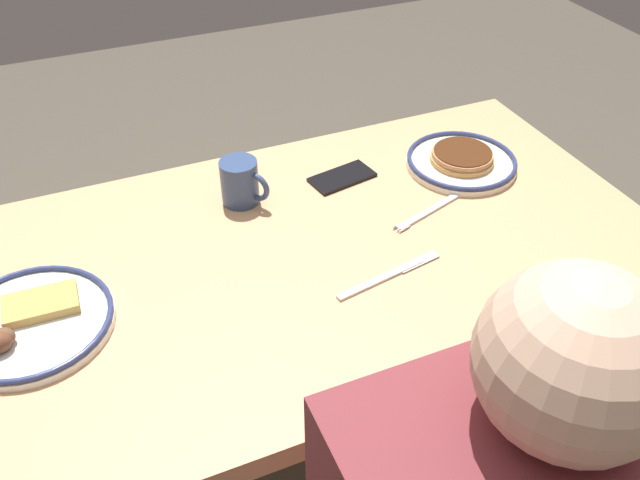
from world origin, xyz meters
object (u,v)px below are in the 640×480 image
coffee_mug (241,182)px  fork_near (576,303)px  cell_phone (342,177)px  fork_far (427,213)px  plate_center_pancakes (29,323)px  butter_knife (389,275)px  plate_near_main (461,160)px

coffee_mug → fork_near: bearing=130.1°
cell_phone → fork_far: (-0.11, 0.19, -0.00)m
plate_center_pancakes → butter_knife: bearing=169.1°
coffee_mug → cell_phone: coffee_mug is taller
plate_near_main → fork_far: plate_near_main is taller
plate_near_main → plate_center_pancakes: size_ratio=0.90×
plate_near_main → coffee_mug: size_ratio=2.49×
cell_phone → butter_knife: 0.34m
plate_center_pancakes → cell_phone: bearing=-162.7°
plate_center_pancakes → coffee_mug: 0.50m
plate_near_main → butter_knife: plate_near_main is taller
cell_phone → fork_far: size_ratio=0.79×
plate_near_main → plate_center_pancakes: plate_center_pancakes is taller
coffee_mug → butter_knife: bearing=117.9°
fork_near → butter_knife: 0.33m
coffee_mug → fork_near: 0.70m
plate_center_pancakes → fork_far: (-0.79, -0.02, -0.01)m
fork_far → butter_knife: same height
cell_phone → fork_far: 0.22m
plate_near_main → fork_near: (0.06, 0.47, -0.01)m
plate_near_main → cell_phone: (0.27, -0.06, -0.01)m
butter_knife → plate_near_main: bearing=-140.3°
plate_center_pancakes → butter_knife: plate_center_pancakes is taller
cell_phone → butter_knife: size_ratio=0.63×
plate_center_pancakes → fork_far: plate_center_pancakes is taller
plate_near_main → fork_far: size_ratio=1.38×
fork_far → plate_near_main: bearing=-142.0°
plate_near_main → butter_knife: (0.33, 0.27, -0.01)m
plate_near_main → coffee_mug: 0.51m
fork_near → fork_far: size_ratio=0.98×
fork_near → butter_knife: same height
plate_near_main → coffee_mug: (0.51, -0.07, 0.03)m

